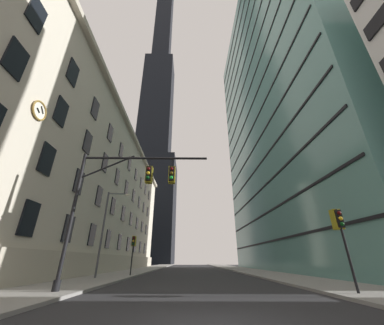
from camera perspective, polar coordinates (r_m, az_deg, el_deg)
station_building at (r=38.29m, az=-30.21°, el=-6.06°), size 17.46×63.06×22.66m
dark_skyscraper at (r=117.85m, az=-9.52°, el=8.65°), size 22.86×22.86×212.39m
glass_office_midrise at (r=49.33m, az=25.59°, el=13.64°), size 19.13×44.25×59.68m
traffic_signal_mast at (r=13.49m, az=-16.22°, el=-6.33°), size 7.78×0.63×7.46m
traffic_light_near_right at (r=14.12m, az=34.01°, el=-13.16°), size 0.40×0.63×3.89m
traffic_light_far_left at (r=25.63m, az=-15.01°, el=-19.72°), size 0.40×0.63×3.78m
street_lamppost at (r=22.83m, az=-21.27°, el=-14.71°), size 2.30×0.32×7.60m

